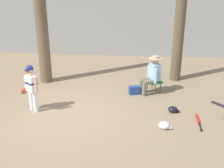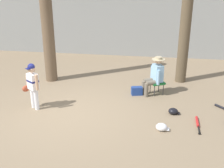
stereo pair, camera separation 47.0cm
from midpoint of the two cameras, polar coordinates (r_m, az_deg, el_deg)
ground_plane at (r=7.50m, az=-7.11°, el=-6.15°), size 60.00×60.00×0.00m
concrete_back_wall at (r=12.99m, az=0.32°, el=12.03°), size 18.00×0.36×2.73m
tree_near_player at (r=9.50m, az=-12.03°, el=14.62°), size 0.63×0.63×5.47m
tree_behind_spectator at (r=9.64m, az=16.23°, el=10.64°), size 0.61×0.61×4.25m
young_ballplayer at (r=7.69m, az=-14.46°, el=0.10°), size 0.60×0.39×1.31m
folding_stool at (r=8.70m, az=10.81°, el=0.20°), size 0.54×0.54×0.41m
seated_spectator at (r=8.56m, az=10.35°, el=1.86°), size 0.67×0.56×1.20m
handbag_beside_stool at (r=8.62m, az=6.71°, el=-1.44°), size 0.37×0.26×0.26m
bat_red_barrel at (r=7.32m, az=19.05°, el=-7.64°), size 0.09×0.83×0.07m
bat_black_composite at (r=8.36m, az=23.52°, el=-4.61°), size 0.53×0.57×0.07m
batting_helmet_black at (r=7.64m, az=14.28°, el=-5.52°), size 0.30×0.23×0.18m
batting_helmet_white at (r=6.81m, az=12.19°, el=-8.73°), size 0.32×0.25×0.19m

